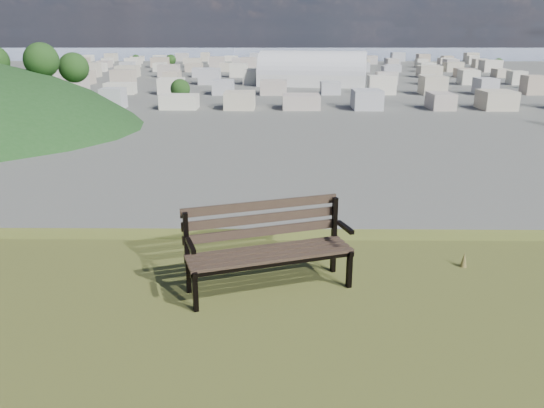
{
  "coord_description": "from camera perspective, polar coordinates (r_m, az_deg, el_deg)",
  "views": [
    {
      "loc": [
        0.25,
        -2.41,
        27.57
      ],
      "look_at": [
        0.18,
        4.6,
        25.3
      ],
      "focal_mm": 35.0,
      "sensor_mm": 36.0,
      "label": 1
    }
  ],
  "objects": [
    {
      "name": "city_trees",
      "position": [
        323.31,
        -4.26,
        13.89
      ],
      "size": [
        406.52,
        387.2,
        9.98
      ],
      "color": "#34211A",
      "rests_on": "ground"
    },
    {
      "name": "far_hills",
      "position": [
        1406.66,
        -2.0,
        17.87
      ],
      "size": [
        2050.0,
        340.0,
        60.0
      ],
      "color": "#868CA6",
      "rests_on": "ground"
    },
    {
      "name": "bay_water",
      "position": [
        902.83,
        0.6,
        16.22
      ],
      "size": [
        2400.0,
        700.0,
        0.12
      ],
      "primitive_type": "cube",
      "color": "#8699AB",
      "rests_on": "ground"
    },
    {
      "name": "park_bench",
      "position": [
        5.5,
        -0.53,
        -4.12
      ],
      "size": [
        1.78,
        1.06,
        0.89
      ],
      "rotation": [
        0.0,
        0.0,
        0.33
      ],
      "color": "#3C2D22",
      "rests_on": "hilltop_mesa"
    },
    {
      "name": "city_blocks",
      "position": [
        397.58,
        0.57,
        14.49
      ],
      "size": [
        395.0,
        361.0,
        7.0
      ],
      "color": "beige",
      "rests_on": "ground"
    },
    {
      "name": "arena",
      "position": [
        295.95,
        4.36,
        13.67
      ],
      "size": [
        60.24,
        33.76,
        24.01
      ],
      "rotation": [
        0.0,
        0.0,
        -0.18
      ],
      "color": "silver",
      "rests_on": "ground"
    }
  ]
}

